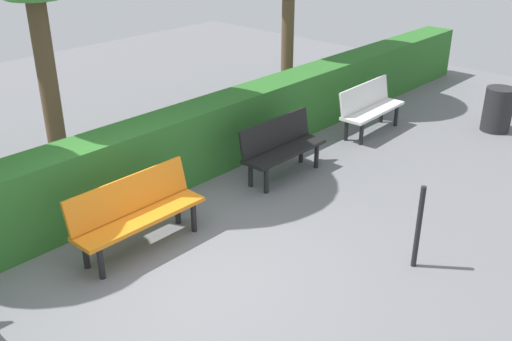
{
  "coord_description": "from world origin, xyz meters",
  "views": [
    {
      "loc": [
        3.49,
        4.28,
        3.77
      ],
      "look_at": [
        -1.57,
        -0.36,
        0.55
      ],
      "focal_mm": 40.9,
      "sensor_mm": 36.0,
      "label": 1
    }
  ],
  "objects_px": {
    "bench_white": "(370,106)",
    "bench_black": "(281,146)",
    "bench_orange": "(136,210)",
    "trash_bin": "(498,109)"
  },
  "relations": [
    {
      "from": "bench_white",
      "to": "bench_black",
      "type": "xyz_separation_m",
      "value": [
        2.4,
        0.01,
        -0.0
      ]
    },
    {
      "from": "bench_black",
      "to": "bench_orange",
      "type": "relative_size",
      "value": 0.88
    },
    {
      "from": "bench_orange",
      "to": "trash_bin",
      "type": "distance_m",
      "value": 6.82
    },
    {
      "from": "bench_white",
      "to": "bench_black",
      "type": "relative_size",
      "value": 1.03
    },
    {
      "from": "bench_orange",
      "to": "trash_bin",
      "type": "height_order",
      "value": "bench_orange"
    },
    {
      "from": "bench_black",
      "to": "trash_bin",
      "type": "xyz_separation_m",
      "value": [
        -4.0,
        1.61,
        -0.09
      ]
    },
    {
      "from": "bench_white",
      "to": "trash_bin",
      "type": "distance_m",
      "value": 2.28
    },
    {
      "from": "trash_bin",
      "to": "bench_black",
      "type": "bearing_deg",
      "value": -21.99
    },
    {
      "from": "bench_black",
      "to": "trash_bin",
      "type": "distance_m",
      "value": 4.31
    },
    {
      "from": "bench_black",
      "to": "trash_bin",
      "type": "height_order",
      "value": "bench_black"
    }
  ]
}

